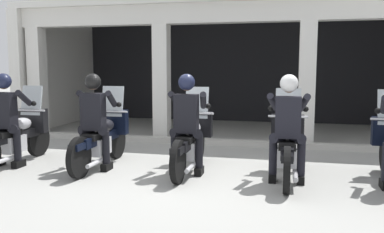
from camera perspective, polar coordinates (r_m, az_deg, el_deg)
ground_plane at (r=9.35m, az=3.69°, el=-3.43°), size 80.00×80.00×0.00m
station_building at (r=11.31m, az=7.06°, el=8.91°), size 10.94×4.22×3.26m
kerb_strip at (r=8.83m, az=5.03°, el=-3.66°), size 10.44×0.24×0.12m
motorcycle_far_left at (r=7.75m, az=-23.31°, el=-2.40°), size 0.62×2.04×1.35m
police_officer_far_left at (r=7.47m, az=-24.76°, el=0.59°), size 0.63×0.61×1.58m
motorcycle_left at (r=7.09m, az=-12.48°, el=-2.82°), size 0.62×2.04×1.35m
police_officer_left at (r=6.78m, az=-13.62°, el=0.44°), size 0.63×0.61×1.58m
motorcycle_center at (r=6.65m, az=-0.12°, el=-3.30°), size 0.62×2.04×1.35m
police_officer_center at (r=6.31m, az=-0.73°, el=0.17°), size 0.63×0.61×1.58m
motorcycle_right at (r=6.36m, az=13.27°, el=-3.96°), size 0.62×2.04×1.35m
police_officer_right at (r=6.01m, az=13.38°, el=-0.36°), size 0.63×0.61×1.58m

